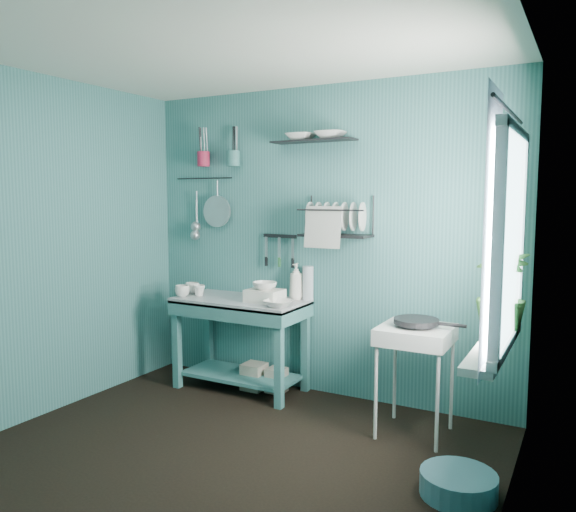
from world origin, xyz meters
The scene contains 35 objects.
floor centered at (0.00, 0.00, 0.00)m, with size 3.20×3.20×0.00m, color black.
ceiling centered at (0.00, 0.00, 2.50)m, with size 3.20×3.20×0.00m, color silver.
wall_back centered at (0.00, 1.50, 1.25)m, with size 3.20×3.20×0.00m, color #387272.
wall_left centered at (-1.60, 0.00, 1.25)m, with size 3.00×3.00×0.00m, color #387272.
wall_right centered at (1.60, 0.00, 1.25)m, with size 3.00×3.00×0.00m, color #387272.
work_counter centered at (-0.61, 1.23, 0.39)m, with size 1.09×0.55×0.77m, color #367271.
mug_left centered at (-1.09, 1.07, 0.82)m, with size 0.12×0.12×0.10m, color silver.
mug_mid centered at (-0.99, 1.17, 0.82)m, with size 0.10×0.10×0.09m, color silver.
mug_right centered at (-1.11, 1.23, 0.82)m, with size 0.12×0.12×0.10m, color silver.
wash_tub centered at (-0.36, 1.21, 0.82)m, with size 0.28×0.22×0.10m, color silver.
tub_bowl centered at (-0.36, 1.21, 0.90)m, with size 0.20×0.20×0.06m, color silver.
soap_bottle centered at (-0.19, 1.43, 0.92)m, with size 0.12×0.12×0.30m, color silver.
water_bottle centered at (-0.09, 1.45, 0.91)m, with size 0.09×0.09×0.28m, color silver.
counter_bowl centered at (-0.16, 1.08, 0.80)m, with size 0.22×0.22×0.05m, color silver.
hotplate_stand centered at (0.93, 1.04, 0.37)m, with size 0.47×0.47×0.75m, color silver.
frying_pan centered at (0.93, 1.04, 0.79)m, with size 0.30×0.30×0.04m, color black.
knife_strip centered at (-0.36, 1.47, 1.29)m, with size 0.32×0.02×0.03m, color black.
dish_rack centered at (0.19, 1.37, 1.47)m, with size 0.55×0.24×0.32m, color black.
upper_shelf centered at (-0.03, 1.40, 2.05)m, with size 0.70×0.18×0.01m, color black.
shelf_bowl_left centered at (-0.14, 1.40, 2.07)m, with size 0.23×0.23×0.06m, color silver.
shelf_bowl_right centered at (0.12, 1.40, 2.01)m, with size 0.24×0.24×0.06m, color silver.
utensil_cup_magenta centered at (-1.11, 1.42, 1.95)m, with size 0.11×0.11×0.13m, color #B02041.
utensil_cup_teal centered at (-0.79, 1.42, 1.94)m, with size 0.11×0.11×0.13m, color #387673.
colander centered at (-0.99, 1.45, 1.49)m, with size 0.28×0.28×0.03m, color #AEB1B6.
ladle_outer centered at (-1.22, 1.46, 1.52)m, with size 0.01×0.01×0.30m, color #AEB1B6.
ladle_inner centered at (-1.23, 1.46, 1.44)m, with size 0.01×0.01×0.30m, color #AEB1B6.
hook_rail centered at (-1.15, 1.47, 1.78)m, with size 0.01×0.01×0.60m, color black.
window_glass centered at (1.59, 0.45, 1.40)m, with size 1.10×1.10×0.00m, color white.
windowsill centered at (1.50, 0.45, 0.81)m, with size 0.16×0.95×0.04m, color silver.
curtain centered at (1.52, 0.15, 1.45)m, with size 1.35×1.35×0.00m, color silver.
curtain_rod centered at (1.54, 0.45, 2.05)m, with size 0.02×0.02×1.05m, color black.
potted_plant centered at (1.50, 0.72, 1.08)m, with size 0.28×0.28×0.50m, color #2A5D25.
storage_tin_large centered at (-0.51, 1.28, 0.11)m, with size 0.18×0.18×0.22m, color tan.
storage_tin_small centered at (-0.31, 1.31, 0.10)m, with size 0.15×0.15×0.20m, color tan.
floor_basin centered at (1.37, 0.36, 0.07)m, with size 0.41×0.41×0.13m, color #417380.
Camera 1 is at (1.94, -2.62, 1.62)m, focal length 35.00 mm.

